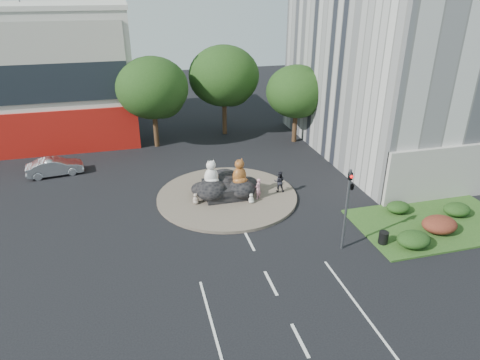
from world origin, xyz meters
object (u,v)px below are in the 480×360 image
(kitten_calico, at_px, (196,198))
(pedestrian_dark, at_px, (279,181))
(cat_tabby, at_px, (239,171))
(litter_bin, at_px, (383,238))
(kitten_white, at_px, (251,198))
(parked_car, at_px, (55,167))
(cat_white, at_px, (211,173))
(pedestrian_pink, at_px, (258,188))

(kitten_calico, xyz_separation_m, pedestrian_dark, (6.19, 0.34, 0.39))
(cat_tabby, relative_size, pedestrian_dark, 1.24)
(cat_tabby, distance_m, litter_bin, 10.50)
(kitten_white, relative_size, parked_car, 0.17)
(cat_white, distance_m, parked_car, 13.52)
(cat_tabby, xyz_separation_m, parked_car, (-13.24, 7.64, -1.37))
(litter_bin, bearing_deg, parked_car, 141.90)
(pedestrian_pink, bearing_deg, cat_white, -61.71)
(kitten_calico, bearing_deg, cat_white, 54.86)
(pedestrian_dark, distance_m, litter_bin, 8.72)
(cat_tabby, relative_size, kitten_white, 2.73)
(pedestrian_pink, relative_size, litter_bin, 2.05)
(parked_car, height_order, litter_bin, parked_car)
(kitten_calico, relative_size, parked_car, 0.19)
(cat_tabby, bearing_deg, pedestrian_pink, -54.41)
(cat_white, relative_size, parked_car, 0.45)
(cat_tabby, distance_m, parked_car, 15.35)
(cat_tabby, xyz_separation_m, pedestrian_dark, (2.96, -0.08, -1.09))
(parked_car, bearing_deg, cat_tabby, -127.75)
(kitten_white, bearing_deg, pedestrian_pink, 14.20)
(kitten_calico, relative_size, pedestrian_pink, 0.53)
(kitten_white, xyz_separation_m, pedestrian_dark, (2.46, 1.18, 0.43))
(pedestrian_pink, distance_m, pedestrian_dark, 1.91)
(cat_tabby, distance_m, kitten_calico, 3.57)
(kitten_calico, height_order, pedestrian_pink, pedestrian_pink)
(kitten_white, relative_size, pedestrian_pink, 0.47)
(kitten_calico, relative_size, litter_bin, 1.08)
(cat_tabby, bearing_deg, kitten_calico, 165.10)
(parked_car, bearing_deg, pedestrian_dark, -123.24)
(parked_car, bearing_deg, cat_white, -130.58)
(pedestrian_dark, height_order, parked_car, pedestrian_dark)
(cat_white, relative_size, pedestrian_pink, 1.27)
(pedestrian_dark, relative_size, litter_bin, 2.13)
(cat_tabby, xyz_separation_m, litter_bin, (6.66, -7.96, -1.59))
(cat_tabby, relative_size, litter_bin, 2.64)
(cat_white, height_order, pedestrian_dark, cat_white)
(pedestrian_dark, bearing_deg, kitten_calico, 22.69)
(cat_tabby, distance_m, pedestrian_dark, 3.16)
(cat_white, bearing_deg, litter_bin, -51.67)
(kitten_calico, xyz_separation_m, kitten_white, (3.73, -0.85, -0.04))
(kitten_calico, xyz_separation_m, litter_bin, (9.88, -7.55, -0.11))
(pedestrian_dark, bearing_deg, kitten_white, 45.24)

